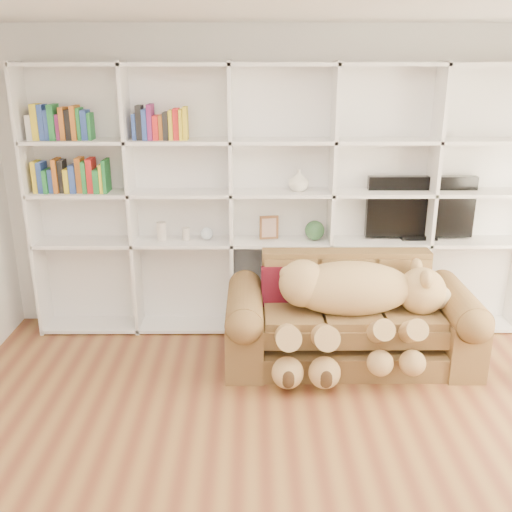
{
  "coord_description": "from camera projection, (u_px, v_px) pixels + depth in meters",
  "views": [
    {
      "loc": [
        -0.25,
        -2.61,
        2.39
      ],
      "look_at": [
        -0.23,
        1.63,
        0.94
      ],
      "focal_mm": 40.0,
      "sensor_mm": 36.0,
      "label": 1
    }
  ],
  "objects": [
    {
      "name": "picture_frame",
      "position": [
        269.0,
        227.0,
        5.11
      ],
      "size": [
        0.17,
        0.06,
        0.21
      ],
      "primitive_type": "cube",
      "rotation": [
        0.0,
        0.0,
        0.18
      ],
      "color": "brown",
      "rests_on": "bookshelf"
    },
    {
      "name": "shelf_vase",
      "position": [
        299.0,
        180.0,
        4.97
      ],
      "size": [
        0.2,
        0.2,
        0.19
      ],
      "primitive_type": "imported",
      "rotation": [
        0.0,
        0.0,
        0.08
      ],
      "color": "silver",
      "rests_on": "bookshelf"
    },
    {
      "name": "floor",
      "position": [
        298.0,
        505.0,
        3.24
      ],
      "size": [
        5.0,
        5.0,
        0.0
      ],
      "primitive_type": "plane",
      "color": "brown",
      "rests_on": "ground"
    },
    {
      "name": "teddy_bear",
      "position": [
        353.0,
        302.0,
        4.51
      ],
      "size": [
        1.47,
        0.82,
        0.85
      ],
      "rotation": [
        0.0,
        0.0,
        0.08
      ],
      "color": "tan",
      "rests_on": "sofa"
    },
    {
      "name": "bookshelf",
      "position": [
        254.0,
        191.0,
        5.06
      ],
      "size": [
        4.43,
        0.35,
        2.4
      ],
      "color": "white",
      "rests_on": "floor"
    },
    {
      "name": "figurine_short",
      "position": [
        186.0,
        234.0,
        5.12
      ],
      "size": [
        0.08,
        0.08,
        0.12
      ],
      "primitive_type": "cylinder",
      "rotation": [
        0.0,
        0.0,
        -0.29
      ],
      "color": "beige",
      "rests_on": "bookshelf"
    },
    {
      "name": "sofa",
      "position": [
        349.0,
        323.0,
        4.76
      ],
      "size": [
        2.04,
        0.88,
        0.86
      ],
      "color": "brown",
      "rests_on": "floor"
    },
    {
      "name": "snow_globe",
      "position": [
        207.0,
        233.0,
        5.12
      ],
      "size": [
        0.11,
        0.11,
        0.11
      ],
      "primitive_type": "sphere",
      "color": "silver",
      "rests_on": "bookshelf"
    },
    {
      "name": "green_vase",
      "position": [
        315.0,
        230.0,
        5.12
      ],
      "size": [
        0.18,
        0.18,
        0.18
      ],
      "primitive_type": "sphere",
      "color": "#326237",
      "rests_on": "bookshelf"
    },
    {
      "name": "wall_back",
      "position": [
        280.0,
        183.0,
        5.17
      ],
      "size": [
        5.0,
        0.02,
        2.7
      ],
      "primitive_type": "cube",
      "color": "white",
      "rests_on": "floor"
    },
    {
      "name": "figurine_tall",
      "position": [
        162.0,
        231.0,
        5.11
      ],
      "size": [
        0.11,
        0.11,
        0.17
      ],
      "primitive_type": "cylinder",
      "rotation": [
        0.0,
        0.0,
        0.41
      ],
      "color": "beige",
      "rests_on": "bookshelf"
    },
    {
      "name": "throw_pillow",
      "position": [
        281.0,
        286.0,
        4.8
      ],
      "size": [
        0.34,
        0.19,
        0.35
      ],
      "primitive_type": "cube",
      "rotation": [
        -0.24,
        0.0,
        0.02
      ],
      "color": "#550E13",
      "rests_on": "sofa"
    },
    {
      "name": "tv",
      "position": [
        420.0,
        208.0,
        5.11
      ],
      "size": [
        0.97,
        0.18,
        0.57
      ],
      "color": "black",
      "rests_on": "bookshelf"
    }
  ]
}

